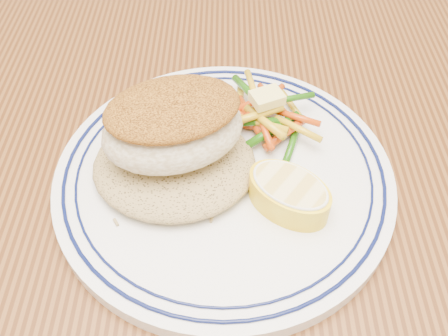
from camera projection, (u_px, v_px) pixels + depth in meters
dining_table at (261, 270)px, 0.49m from camera, size 1.50×0.90×0.75m
plate at (224, 176)px, 0.43m from camera, size 0.29×0.29×0.02m
rice_pilaf at (174, 162)px, 0.41m from camera, size 0.14×0.12×0.03m
fish_fillet at (173, 125)px, 0.39m from camera, size 0.13×0.11×0.06m
vegetable_pile at (263, 117)px, 0.45m from camera, size 0.09×0.10×0.03m
butter_pat at (267, 98)px, 0.44m from camera, size 0.03×0.03×0.01m
lemon_wedge at (289, 193)px, 0.39m from camera, size 0.09×0.09×0.03m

